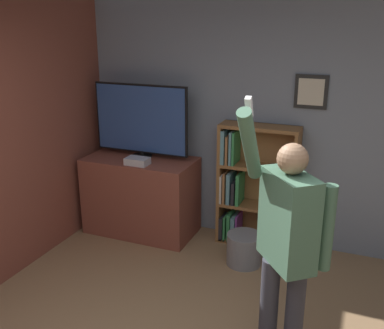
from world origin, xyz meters
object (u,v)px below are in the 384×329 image
(television, at_px, (141,120))
(game_console, at_px, (137,161))
(person, at_px, (287,240))
(bookshelf, at_px, (249,187))
(waste_bin, at_px, (244,249))

(television, relative_size, game_console, 4.47)
(game_console, bearing_deg, person, -36.00)
(television, relative_size, bookshelf, 0.82)
(television, distance_m, person, 2.54)
(waste_bin, bearing_deg, person, -64.09)
(game_console, distance_m, waste_bin, 1.46)
(game_console, xyz_separation_m, bookshelf, (1.15, 0.40, -0.28))
(bookshelf, distance_m, waste_bin, 0.69)
(bookshelf, bearing_deg, television, -173.20)
(person, bearing_deg, bookshelf, 162.63)
(bookshelf, relative_size, person, 0.68)
(television, height_order, waste_bin, television)
(bookshelf, distance_m, person, 1.93)
(television, relative_size, waste_bin, 3.11)
(television, height_order, bookshelf, television)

